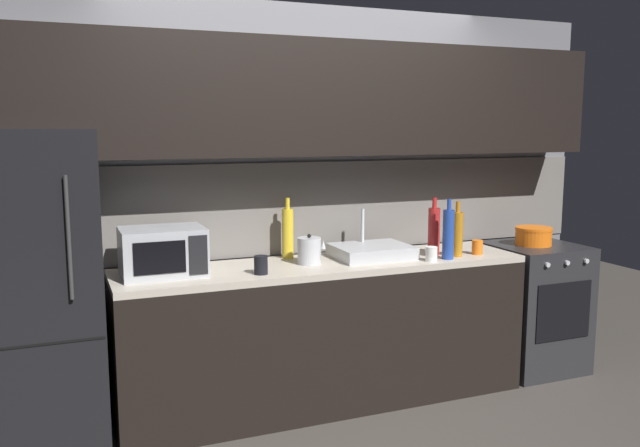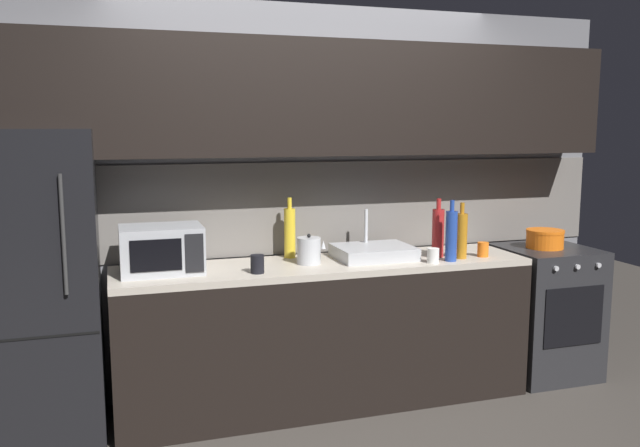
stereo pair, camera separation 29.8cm
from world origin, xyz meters
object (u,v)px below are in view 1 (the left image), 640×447
wine_bottle_amber (457,233)px  wine_bottle_yellow (288,233)px  microwave (163,252)px  wine_bottle_blue (448,234)px  kettle (309,251)px  cooking_pot (534,236)px  mug_orange (477,247)px  refrigerator (32,295)px  wine_bottle_red (434,231)px  oven_range (533,306)px  mug_white (431,254)px  mug_dark (261,265)px

wine_bottle_amber → wine_bottle_yellow: size_ratio=0.92×
microwave → wine_bottle_blue: (1.74, -0.21, 0.03)m
microwave → wine_bottle_amber: (1.84, -0.16, 0.01)m
kettle → wine_bottle_amber: (0.97, -0.13, 0.07)m
microwave → cooking_pot: (2.57, -0.02, -0.07)m
wine_bottle_yellow → mug_orange: size_ratio=4.12×
refrigerator → mug_orange: size_ratio=18.38×
kettle → wine_bottle_red: wine_bottle_red is taller
wine_bottle_blue → kettle: bearing=167.6°
wine_bottle_red → cooking_pot: (0.85, 0.04, -0.10)m
mug_orange → cooking_pot: size_ratio=0.37×
wine_bottle_amber → wine_bottle_yellow: (-1.03, 0.35, 0.01)m
wine_bottle_blue → cooking_pot: bearing=13.1°
microwave → wine_bottle_blue: 1.75m
mug_orange → wine_bottle_amber: bearing=-178.6°
wine_bottle_blue → microwave: bearing=173.0°
wine_bottle_yellow → cooking_pot: wine_bottle_yellow is taller
microwave → kettle: 0.88m
wine_bottle_red → wine_bottle_yellow: 0.95m
kettle → mug_orange: kettle is taller
cooking_pot → wine_bottle_amber: bearing=-169.3°
refrigerator → mug_orange: refrigerator is taller
oven_range → mug_white: bearing=-167.9°
wine_bottle_blue → cooking_pot: size_ratio=1.50×
wine_bottle_amber → mug_orange: size_ratio=3.81×
mug_white → cooking_pot: size_ratio=0.36×
wine_bottle_red → mug_white: (-0.12, -0.17, -0.11)m
mug_orange → mug_white: (-0.40, -0.08, -0.00)m
wine_bottle_red → wine_bottle_yellow: size_ratio=0.98×
mug_white → cooking_pot: 0.99m
microwave → mug_dark: microwave is taller
wine_bottle_amber → wine_bottle_blue: bearing=-151.5°
microwave → mug_orange: microwave is taller
mug_white → wine_bottle_blue: bearing=8.9°
wine_bottle_yellow → wine_bottle_blue: bearing=-24.0°
kettle → oven_range: bearing=0.1°
cooking_pot → refrigerator: bearing=-180.0°
wine_bottle_amber → cooking_pot: 0.75m
kettle → wine_bottle_yellow: wine_bottle_yellow is taller
wine_bottle_yellow → mug_white: wine_bottle_yellow is taller
microwave → wine_bottle_amber: wine_bottle_amber is taller
wine_bottle_red → wine_bottle_blue: (0.01, -0.15, 0.00)m
microwave → wine_bottle_amber: bearing=-4.9°
wine_bottle_blue → wine_bottle_amber: wine_bottle_blue is taller
microwave → wine_bottle_yellow: 0.84m
refrigerator → mug_dark: refrigerator is taller
wine_bottle_red → mug_orange: bearing=-18.0°
refrigerator → wine_bottle_blue: refrigerator is taller
refrigerator → wine_bottle_blue: bearing=-4.6°
refrigerator → wine_bottle_amber: size_ratio=4.83×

